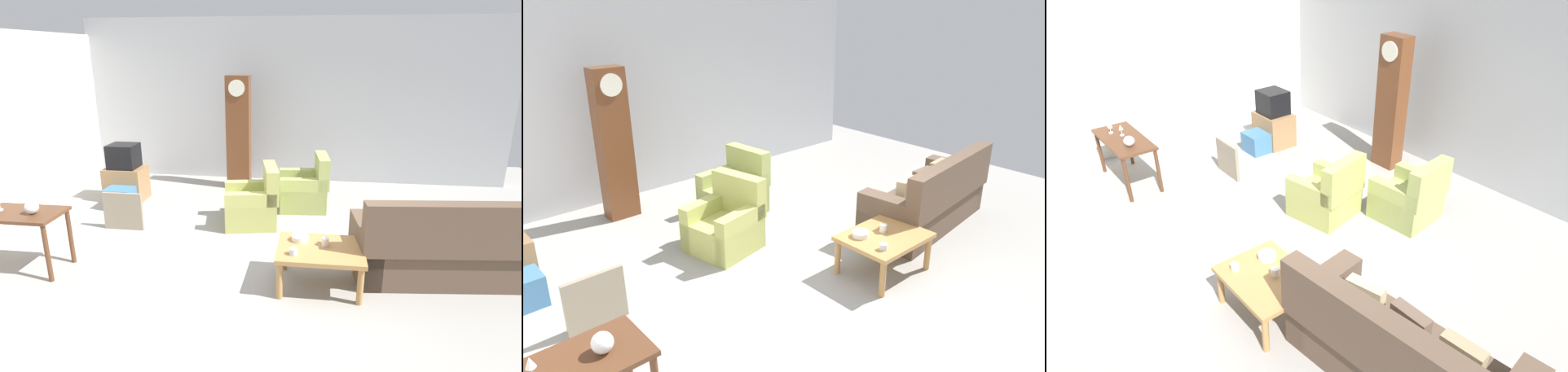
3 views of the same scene
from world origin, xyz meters
The scene contains 13 objects.
ground_plane centered at (0.00, 0.00, 0.00)m, with size 10.40×10.40×0.00m, color #999691.
garage_door_wall centered at (0.00, 3.60, 1.60)m, with size 8.40×0.16×3.20m, color #ADAFB5.
couch_floral centered at (2.07, -0.26, 0.36)m, with size 2.18×1.11×1.04m.
armchair_olive_near centered at (-0.41, 1.07, 0.31)m, with size 0.93×0.90×0.92m.
armchair_olive_far centered at (0.36, 1.90, 0.31)m, with size 0.86×0.84×0.92m.
coffee_table_wood centered at (0.61, -0.62, 0.40)m, with size 0.96×0.76×0.47m.
grandfather_clock centered at (-0.96, 2.89, 1.08)m, with size 0.44×0.30×2.14m.
framed_picture_leaning centered at (-2.30, 0.60, 0.29)m, with size 0.60×0.05×0.57m, color gray.
glass_dome_cloche centered at (-2.73, -0.74, 0.83)m, with size 0.16×0.16×0.16m, color silver.
cup_white_porcelain centered at (0.66, -0.56, 0.52)m, with size 0.08×0.08×0.09m, color white.
cup_blue_rimmed centered at (0.32, -0.82, 0.51)m, with size 0.09×0.09×0.07m, color silver.
bowl_white_stacked centered at (0.38, -0.46, 0.50)m, with size 0.20×0.20×0.06m, color white.
wine_glass_short centered at (-3.18, -0.69, 0.86)m, with size 0.07×0.07×0.18m.
Camera 2 is at (-3.70, -3.69, 3.11)m, focal length 34.77 mm.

